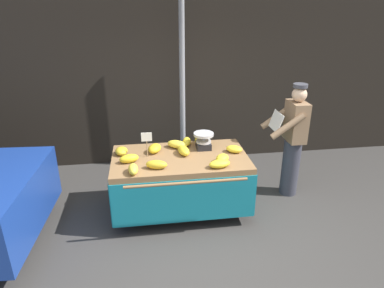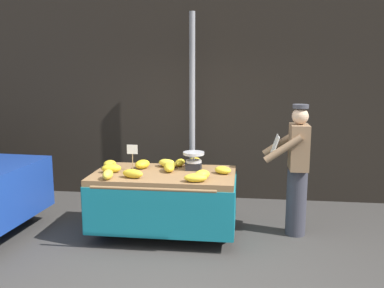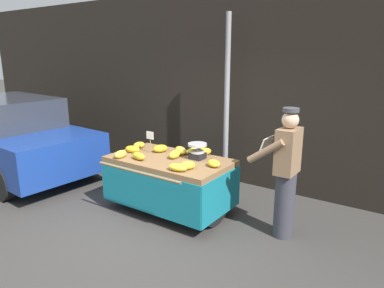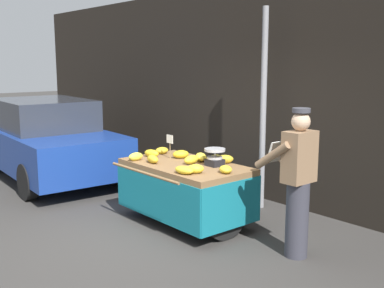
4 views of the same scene
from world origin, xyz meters
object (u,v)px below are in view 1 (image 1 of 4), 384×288
banana_bunch_1 (177,144)px  vendor_person (293,141)px  banana_bunch_6 (129,159)px  weighing_scale (204,141)px  price_sign (147,139)px  banana_bunch_4 (234,149)px  banana_bunch_3 (220,164)px  banana_bunch_5 (121,151)px  banana_bunch_7 (157,165)px  banana_cart (180,171)px  banana_bunch_10 (155,148)px  street_pole (182,85)px  banana_bunch_0 (184,151)px  banana_bunch_2 (133,169)px  banana_bunch_11 (222,159)px  banana_bunch_8 (200,139)px  banana_bunch_9 (187,141)px

banana_bunch_1 → vendor_person: size_ratio=0.17×
banana_bunch_6 → vendor_person: bearing=8.1°
weighing_scale → price_sign: bearing=-169.2°
banana_bunch_1 → banana_bunch_4: 0.80m
banana_bunch_3 → banana_bunch_5: size_ratio=1.29×
banana_bunch_7 → vendor_person: size_ratio=0.16×
banana_cart → banana_bunch_1: 0.40m
banana_bunch_4 → banana_bunch_5: (-1.53, 0.14, 0.00)m
banana_bunch_1 → banana_bunch_10: 0.34m
street_pole → banana_bunch_0: 1.43m
banana_bunch_3 → banana_bunch_7: banana_bunch_7 is taller
banana_bunch_2 → banana_bunch_11: same height
banana_bunch_2 → banana_bunch_10: 0.65m
weighing_scale → banana_bunch_1: size_ratio=0.93×
price_sign → banana_bunch_3: price_sign is taller
street_pole → banana_bunch_2: size_ratio=13.10×
banana_bunch_6 → banana_bunch_10: size_ratio=1.05×
banana_cart → price_sign: 0.64m
banana_bunch_3 → banana_bunch_5: bearing=155.1°
banana_bunch_5 → banana_bunch_8: bearing=12.1°
banana_bunch_7 → banana_bunch_9: size_ratio=1.02×
banana_bunch_3 → banana_bunch_7: bearing=174.2°
banana_bunch_0 → banana_bunch_5: bearing=171.7°
banana_bunch_9 → banana_bunch_11: 0.76m
banana_bunch_3 → vendor_person: size_ratio=0.16×
banana_bunch_11 → vendor_person: 1.28m
price_sign → banana_bunch_7: size_ratio=1.27×
price_sign → banana_bunch_8: size_ratio=1.40×
banana_bunch_2 → banana_bunch_7: banana_bunch_2 is taller
weighing_scale → banana_cart: bearing=-148.7°
banana_bunch_3 → banana_bunch_0: bearing=131.5°
banana_cart → vendor_person: vendor_person is taller
street_pole → banana_bunch_6: street_pole is taller
banana_cart → banana_bunch_6: size_ratio=7.38×
banana_cart → banana_bunch_8: 0.61m
banana_bunch_3 → banana_bunch_7: (-0.78, 0.08, 0.01)m
weighing_scale → banana_bunch_2: (-0.97, -0.62, -0.06)m
banana_bunch_10 → banana_bunch_11: banana_bunch_10 is taller
banana_cart → weighing_scale: size_ratio=6.54×
price_sign → banana_bunch_5: bearing=161.9°
banana_bunch_6 → banana_bunch_11: bearing=-8.3°
banana_bunch_0 → vendor_person: bearing=6.6°
banana_bunch_10 → vendor_person: vendor_person is taller
street_pole → banana_cart: street_pole is taller
banana_bunch_3 → banana_bunch_1: bearing=124.1°
banana_bunch_9 → banana_bunch_10: (-0.47, -0.22, 0.01)m
banana_bunch_3 → banana_bunch_10: 0.97m
banana_bunch_0 → banana_bunch_9: (0.09, 0.35, -0.01)m
banana_bunch_1 → banana_bunch_3: bearing=-55.9°
banana_cart → banana_bunch_3: (0.45, -0.39, 0.27)m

